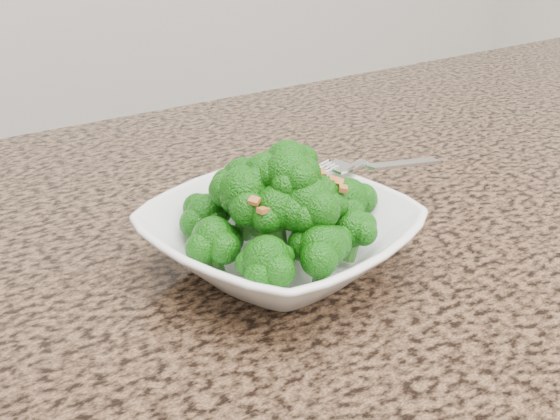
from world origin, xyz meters
TOP-DOWN VIEW (x-y plane):
  - granite_counter at (0.00, 0.30)m, footprint 1.64×1.04m
  - bowl at (-0.14, 0.39)m, footprint 0.24×0.24m
  - broccoli_pile at (-0.14, 0.39)m, footprint 0.18×0.18m
  - garlic_topping at (-0.14, 0.39)m, footprint 0.11×0.11m
  - fork at (-0.03, 0.42)m, footprint 0.17×0.06m

SIDE VIEW (x-z plane):
  - granite_counter at x=0.00m, z-range 0.87..0.90m
  - bowl at x=-0.14m, z-range 0.90..0.95m
  - fork at x=-0.03m, z-range 0.95..0.96m
  - broccoli_pile at x=-0.14m, z-range 0.95..1.02m
  - garlic_topping at x=-0.14m, z-range 1.02..1.02m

